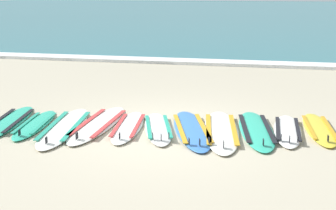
# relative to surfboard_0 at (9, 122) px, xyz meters

# --- Properties ---
(ground_plane) EXTENTS (80.00, 80.00, 0.00)m
(ground_plane) POSITION_rel_surfboard_0_xyz_m (3.05, 0.10, -0.04)
(ground_plane) COLOR #B7AD93
(sea) EXTENTS (80.00, 60.00, 0.10)m
(sea) POSITION_rel_surfboard_0_xyz_m (3.05, 37.27, 0.01)
(sea) COLOR teal
(sea) RESTS_ON ground
(wave_foam_strip) EXTENTS (80.00, 0.81, 0.11)m
(wave_foam_strip) POSITION_rel_surfboard_0_xyz_m (3.05, 7.67, 0.02)
(wave_foam_strip) COLOR white
(wave_foam_strip) RESTS_ON ground
(surfboard_0) EXTENTS (0.91, 2.33, 0.18)m
(surfboard_0) POSITION_rel_surfboard_0_xyz_m (0.00, 0.00, 0.00)
(surfboard_0) COLOR #2DB793
(surfboard_0) RESTS_ON ground
(surfboard_1) EXTENTS (0.72, 1.99, 0.18)m
(surfboard_1) POSITION_rel_surfboard_0_xyz_m (0.59, -0.06, 0.00)
(surfboard_1) COLOR #2DB793
(surfboard_1) RESTS_ON ground
(surfboard_2) EXTENTS (0.95, 2.64, 0.18)m
(surfboard_2) POSITION_rel_surfboard_0_xyz_m (1.22, -0.09, -0.00)
(surfboard_2) COLOR silver
(surfboard_2) RESTS_ON ground
(surfboard_3) EXTENTS (0.70, 2.57, 0.18)m
(surfboard_3) POSITION_rel_surfboard_0_xyz_m (1.79, 0.21, -0.00)
(surfboard_3) COLOR silver
(surfboard_3) RESTS_ON ground
(surfboard_4) EXTENTS (0.72, 2.10, 0.18)m
(surfboard_4) POSITION_rel_surfboard_0_xyz_m (2.41, 0.16, 0.00)
(surfboard_4) COLOR white
(surfboard_4) RESTS_ON ground
(surfboard_5) EXTENTS (1.06, 2.08, 0.18)m
(surfboard_5) POSITION_rel_surfboard_0_xyz_m (2.99, 0.19, 0.00)
(surfboard_5) COLOR white
(surfboard_5) RESTS_ON ground
(surfboard_6) EXTENTS (1.29, 2.54, 0.18)m
(surfboard_6) POSITION_rel_surfboard_0_xyz_m (3.63, 0.23, 0.00)
(surfboard_6) COLOR #3875CC
(surfboard_6) RESTS_ON ground
(surfboard_7) EXTENTS (0.96, 2.64, 0.18)m
(surfboard_7) POSITION_rel_surfboard_0_xyz_m (4.17, 0.28, -0.00)
(surfboard_7) COLOR silver
(surfboard_7) RESTS_ON ground
(surfboard_8) EXTENTS (0.92, 2.48, 0.18)m
(surfboard_8) POSITION_rel_surfboard_0_xyz_m (4.81, 0.46, -0.00)
(surfboard_8) COLOR #2DB793
(surfboard_8) RESTS_ON ground
(surfboard_9) EXTENTS (0.54, 2.02, 0.18)m
(surfboard_9) POSITION_rel_surfboard_0_xyz_m (5.39, 0.54, 0.00)
(surfboard_9) COLOR white
(surfboard_9) RESTS_ON ground
(surfboard_10) EXTENTS (0.63, 2.10, 0.18)m
(surfboard_10) POSITION_rel_surfboard_0_xyz_m (5.98, 0.74, 0.00)
(surfboard_10) COLOR yellow
(surfboard_10) RESTS_ON ground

